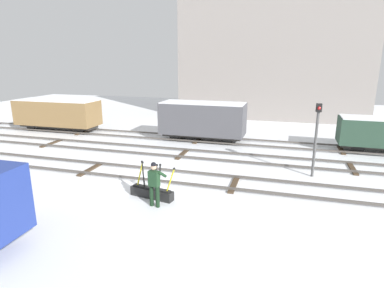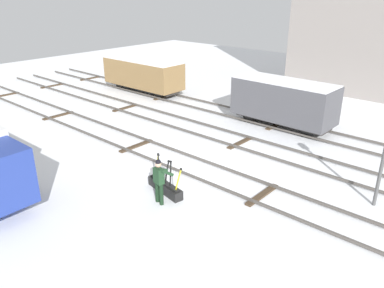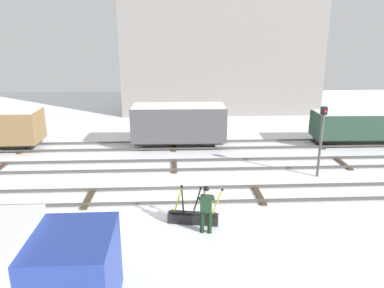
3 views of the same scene
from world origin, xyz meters
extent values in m
plane|color=white|center=(0.00, 0.00, 0.00)|extent=(60.00, 60.00, 0.00)
cube|color=#4C4742|center=(0.00, -0.72, 0.13)|extent=(44.00, 0.07, 0.10)
cube|color=#4C4742|center=(0.00, 0.72, 0.13)|extent=(44.00, 0.07, 0.10)
cube|color=#423323|center=(-3.52, 0.00, 0.04)|extent=(0.24, 1.94, 0.08)
cube|color=#423323|center=(3.52, 0.00, 0.04)|extent=(0.24, 1.94, 0.08)
cube|color=#4C4742|center=(0.00, 2.96, 0.13)|extent=(44.00, 0.07, 0.10)
cube|color=#4C4742|center=(0.00, 4.40, 0.13)|extent=(44.00, 0.07, 0.10)
cube|color=#423323|center=(-8.80, 3.68, 0.04)|extent=(0.24, 1.94, 0.08)
cube|color=#423323|center=(0.00, 3.68, 0.04)|extent=(0.24, 1.94, 0.08)
cube|color=#423323|center=(8.80, 3.68, 0.04)|extent=(0.24, 1.94, 0.08)
cube|color=#4C4742|center=(0.00, 6.44, 0.13)|extent=(44.00, 0.07, 0.10)
cube|color=#4C4742|center=(0.00, 7.88, 0.13)|extent=(44.00, 0.07, 0.10)
cube|color=#423323|center=(-8.80, 7.16, 0.04)|extent=(0.24, 1.94, 0.08)
cube|color=#423323|center=(0.00, 7.16, 0.04)|extent=(0.24, 1.94, 0.08)
cube|color=#423323|center=(8.80, 7.16, 0.04)|extent=(0.24, 1.94, 0.08)
cube|color=black|center=(0.64, -2.17, 0.18)|extent=(1.84, 0.69, 0.36)
cube|color=black|center=(0.64, -2.17, 0.39)|extent=(1.63, 0.50, 0.06)
cylinder|color=yellow|center=(0.12, -2.07, 0.86)|extent=(0.35, 0.12, 1.03)
sphere|color=black|center=(0.26, -2.10, 1.37)|extent=(0.09, 0.09, 0.09)
cylinder|color=black|center=(0.28, -2.10, 0.88)|extent=(0.13, 0.08, 1.05)
sphere|color=black|center=(0.24, -2.09, 1.41)|extent=(0.09, 0.09, 0.09)
cylinder|color=black|center=(0.78, -2.19, 0.87)|extent=(0.33, 0.12, 1.03)
sphere|color=black|center=(0.91, -2.22, 1.37)|extent=(0.09, 0.09, 0.09)
cylinder|color=black|center=(1.01, -2.24, 0.88)|extent=(0.15, 0.08, 1.05)
sphere|color=black|center=(1.05, -2.24, 1.41)|extent=(0.09, 0.09, 0.09)
cylinder|color=yellow|center=(1.48, -2.32, 0.86)|extent=(0.40, 0.13, 1.01)
sphere|color=black|center=(1.65, -2.36, 1.35)|extent=(0.09, 0.09, 0.09)
cylinder|color=black|center=(0.92, -2.82, 0.40)|extent=(0.15, 0.15, 0.80)
cylinder|color=black|center=(1.17, -2.87, 0.40)|extent=(0.15, 0.15, 0.80)
cube|color=#1E3D23|center=(1.04, -2.85, 1.08)|extent=(0.42, 0.31, 0.57)
sphere|color=tan|center=(1.04, -2.85, 1.51)|extent=(0.22, 0.22, 0.22)
sphere|color=black|center=(1.04, -2.85, 1.60)|extent=(0.19, 0.19, 0.19)
cylinder|color=#1E3D23|center=(0.88, -2.56, 1.15)|extent=(0.21, 0.55, 0.29)
cylinder|color=#1E3D23|center=(1.29, -2.67, 1.21)|extent=(0.20, 0.51, 0.39)
cylinder|color=#4C4C4C|center=(6.81, 2.06, 1.50)|extent=(0.12, 0.12, 3.00)
cube|color=black|center=(6.81, 2.06, 3.18)|extent=(0.24, 0.24, 0.36)
sphere|color=red|center=(6.81, 1.93, 3.18)|extent=(0.14, 0.14, 0.14)
cube|color=gray|center=(4.04, 18.11, 6.24)|extent=(16.51, 5.01, 12.49)
cylinder|color=black|center=(9.58, 6.67, 0.35)|extent=(0.70, 0.11, 0.70)
cylinder|color=black|center=(9.60, 7.72, 0.35)|extent=(0.70, 0.11, 0.70)
cube|color=#2D2B28|center=(0.29, 7.16, 0.40)|extent=(5.23, 1.35, 0.20)
cube|color=#4C4C51|center=(0.29, 7.16, 1.50)|extent=(5.52, 2.19, 2.00)
cube|color=white|center=(0.29, 7.16, 2.53)|extent=(5.41, 2.10, 0.06)
cylinder|color=black|center=(-1.50, 6.61, 0.35)|extent=(0.70, 0.11, 0.70)
cylinder|color=black|center=(-1.48, 7.76, 0.35)|extent=(0.70, 0.11, 0.70)
cylinder|color=black|center=(2.07, 6.55, 0.35)|extent=(0.70, 0.11, 0.70)
cylinder|color=black|center=(2.09, 7.70, 0.35)|extent=(0.70, 0.11, 0.70)
cube|color=#2D2B28|center=(-10.96, 7.16, 0.40)|extent=(5.99, 1.33, 0.20)
cube|color=olive|center=(-10.96, 7.16, 1.40)|extent=(6.31, 2.18, 1.80)
cube|color=white|center=(-10.96, 7.16, 2.33)|extent=(6.18, 2.09, 0.06)
cylinder|color=black|center=(-13.00, 6.55, 0.35)|extent=(0.70, 0.11, 0.70)
cylinder|color=black|center=(-13.01, 7.72, 0.35)|extent=(0.70, 0.11, 0.70)
cylinder|color=black|center=(-8.91, 6.59, 0.35)|extent=(0.70, 0.11, 0.70)
cylinder|color=black|center=(-8.92, 7.76, 0.35)|extent=(0.70, 0.11, 0.70)
camera|label=1|loc=(5.32, -12.73, 5.18)|focal=29.72mm
camera|label=2|loc=(9.68, -10.87, 7.11)|focal=35.61mm
camera|label=3|loc=(0.02, -13.91, 6.47)|focal=34.18mm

